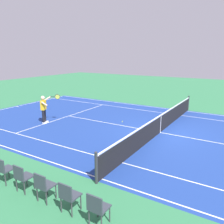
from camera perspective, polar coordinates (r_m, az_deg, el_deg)
name	(u,v)px	position (r m, az deg, el deg)	size (l,w,h in m)	color
ground_plane	(160,132)	(12.52, 11.77, -4.98)	(60.00, 60.00, 0.00)	#2D7247
court_slab	(160,132)	(12.52, 11.77, -4.97)	(24.20, 11.40, 0.00)	navy
court_line_markings	(160,132)	(12.52, 11.77, -4.96)	(23.85, 11.05, 0.01)	white
tennis_net	(160,124)	(12.37, 11.88, -2.83)	(0.10, 11.70, 1.08)	#2D2D33
tennis_player_near	(44,108)	(14.29, -16.42, 0.99)	(0.86, 1.00, 1.70)	black
tennis_ball	(122,122)	(14.08, 2.56, -2.39)	(0.07, 0.07, 0.07)	#CCE01E
spectator_chair_0	(97,207)	(5.92, -3.65, -22.38)	(0.44, 0.44, 0.88)	#38383D
spectator_chair_1	(68,195)	(6.39, -10.71, -19.52)	(0.44, 0.44, 0.88)	#38383D
spectator_chair_2	(44,185)	(6.96, -16.52, -16.88)	(0.44, 0.44, 0.88)	#38383D
spectator_chair_3	(22,176)	(7.59, -21.28, -14.53)	(0.44, 0.44, 0.88)	#38383D
spectator_chair_4	(4,168)	(8.27, -25.20, -12.48)	(0.44, 0.44, 0.88)	#38383D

